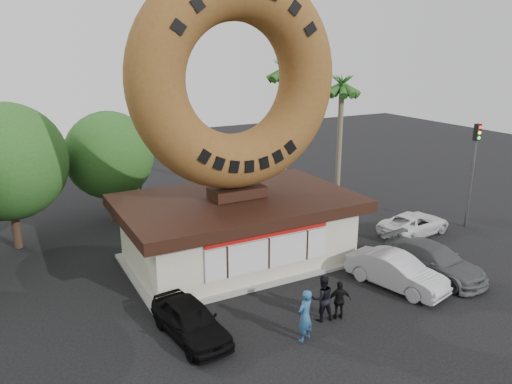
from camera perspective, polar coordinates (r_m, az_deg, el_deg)
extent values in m
plane|color=black|center=(20.43, 5.60, -13.90)|extent=(90.00, 90.00, 0.00)
cube|color=beige|center=(24.48, -2.12, -4.61)|extent=(10.00, 6.00, 3.00)
cube|color=#999993|center=(25.03, -2.08, -7.65)|extent=(10.60, 6.60, 0.15)
cube|color=#3F3F3F|center=(23.96, -2.16, -1.15)|extent=(10.00, 6.00, 0.10)
cube|color=black|center=(23.98, -2.16, -1.26)|extent=(11.20, 7.20, 0.55)
cube|color=silver|center=(21.96, 1.42, -7.02)|extent=(6.00, 0.12, 1.40)
cube|color=red|center=(21.56, 1.46, -4.60)|extent=(6.00, 0.10, 0.45)
cube|color=black|center=(23.81, -2.17, 0.00)|extent=(2.60, 1.40, 0.50)
torus|color=brown|center=(22.88, -2.32, 12.75)|extent=(10.04, 2.56, 10.04)
cylinder|color=#473321|center=(28.87, -25.87, -2.67)|extent=(0.44, 0.44, 3.30)
sphere|color=#274F1C|center=(28.11, -26.63, 3.12)|extent=(6.00, 6.00, 6.00)
cylinder|color=#473321|center=(31.42, -16.04, -0.57)|extent=(0.44, 0.44, 2.86)
sphere|color=#274F1C|center=(30.78, -16.42, 4.06)|extent=(5.20, 5.20, 5.20)
cylinder|color=#726651|center=(33.97, 3.28, 6.64)|extent=(0.36, 0.36, 9.00)
cylinder|color=#726651|center=(34.80, 9.51, 5.84)|extent=(0.36, 0.36, 8.00)
cylinder|color=#59595E|center=(32.19, -13.32, 4.76)|extent=(0.18, 0.18, 8.00)
cylinder|color=#59595E|center=(31.89, -12.20, 11.81)|extent=(1.80, 0.12, 0.12)
cube|color=#59595E|center=(32.16, -10.63, 11.85)|extent=(0.45, 0.20, 0.12)
cylinder|color=#59595E|center=(31.18, 23.41, 1.57)|extent=(0.18, 0.18, 6.00)
cube|color=black|center=(30.68, 23.96, 6.26)|extent=(0.30, 0.28, 0.95)
sphere|color=red|center=(30.54, 24.24, 6.76)|extent=(0.18, 0.18, 0.18)
sphere|color=yellow|center=(30.59, 24.18, 6.21)|extent=(0.18, 0.18, 0.18)
sphere|color=green|center=(30.63, 24.11, 5.66)|extent=(0.18, 0.18, 0.18)
imported|color=navy|center=(18.49, 5.62, -13.87)|extent=(0.84, 0.69, 1.98)
imported|color=black|center=(19.81, 7.58, -11.93)|extent=(1.04, 0.88, 1.86)
imported|color=black|center=(20.05, 9.53, -12.10)|extent=(1.00, 0.68, 1.58)
imported|color=black|center=(18.86, -7.50, -14.32)|extent=(2.11, 4.25, 1.39)
imported|color=#A6A6AB|center=(23.02, 15.73, -8.72)|extent=(2.65, 4.76, 1.49)
imported|color=#55595A|center=(24.66, 19.65, -7.38)|extent=(2.69, 5.26, 1.46)
imported|color=silver|center=(29.53, 17.65, -3.46)|extent=(4.71, 2.63, 1.24)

